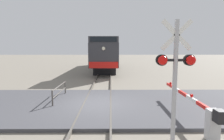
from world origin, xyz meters
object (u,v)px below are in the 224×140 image
(locomotive, at_px, (106,54))
(guard_railing, at_px, (60,91))
(crossing_gate, at_px, (202,112))
(crossing_signal, at_px, (176,69))

(locomotive, relative_size, guard_railing, 6.48)
(crossing_gate, distance_m, guard_railing, 7.46)
(locomotive, bearing_deg, crossing_signal, -82.85)
(guard_railing, bearing_deg, crossing_gate, -31.66)
(locomotive, height_order, crossing_signal, locomotive)
(crossing_gate, height_order, guard_railing, crossing_gate)
(crossing_signal, height_order, guard_railing, crossing_signal)
(crossing_gate, bearing_deg, locomotive, 101.40)
(crossing_signal, bearing_deg, crossing_gate, 35.63)
(crossing_signal, height_order, crossing_gate, crossing_signal)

